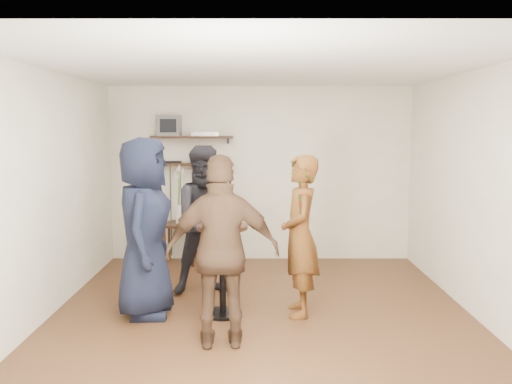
# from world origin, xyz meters

# --- Properties ---
(room) EXTENTS (4.58, 5.08, 2.68)m
(room) POSITION_xyz_m (0.00, 0.00, 1.30)
(room) COLOR #462E16
(room) RESTS_ON ground
(shelf_upper) EXTENTS (1.20, 0.25, 0.04)m
(shelf_upper) POSITION_xyz_m (-1.00, 2.38, 1.85)
(shelf_upper) COLOR black
(shelf_upper) RESTS_ON room
(shelf_lower) EXTENTS (1.20, 0.25, 0.04)m
(shelf_lower) POSITION_xyz_m (-1.00, 2.38, 1.45)
(shelf_lower) COLOR black
(shelf_lower) RESTS_ON room
(crt_monitor) EXTENTS (0.32, 0.30, 0.30)m
(crt_monitor) POSITION_xyz_m (-1.33, 2.38, 2.02)
(crt_monitor) COLOR #59595B
(crt_monitor) RESTS_ON shelf_upper
(dvd_deck) EXTENTS (0.40, 0.24, 0.06)m
(dvd_deck) POSITION_xyz_m (-0.80, 2.38, 1.90)
(dvd_deck) COLOR silver
(dvd_deck) RESTS_ON shelf_upper
(radio) EXTENTS (0.22, 0.10, 0.10)m
(radio) POSITION_xyz_m (-0.90, 2.38, 1.52)
(radio) COLOR black
(radio) RESTS_ON shelf_lower
(power_strip) EXTENTS (0.30, 0.05, 0.03)m
(power_strip) POSITION_xyz_m (-1.32, 2.42, 1.48)
(power_strip) COLOR black
(power_strip) RESTS_ON shelf_lower
(side_table) EXTENTS (0.64, 0.64, 0.60)m
(side_table) POSITION_xyz_m (-1.17, 2.20, 0.50)
(side_table) COLOR black
(side_table) RESTS_ON room
(vase_lilies) EXTENTS (0.18, 0.19, 0.88)m
(vase_lilies) POSITION_xyz_m (-1.17, 2.20, 0.88)
(vase_lilies) COLOR white
(vase_lilies) RESTS_ON side_table
(drinks_table) EXTENTS (0.53, 0.53, 0.98)m
(drinks_table) POSITION_xyz_m (-0.41, 0.00, 0.63)
(drinks_table) COLOR black
(drinks_table) RESTS_ON room
(wine_glass_fl) EXTENTS (0.07, 0.07, 0.20)m
(wine_glass_fl) POSITION_xyz_m (-0.49, -0.03, 1.11)
(wine_glass_fl) COLOR silver
(wine_glass_fl) RESTS_ON drinks_table
(wine_glass_fr) EXTENTS (0.07, 0.07, 0.22)m
(wine_glass_fr) POSITION_xyz_m (-0.36, -0.03, 1.13)
(wine_glass_fr) COLOR silver
(wine_glass_fr) RESTS_ON drinks_table
(wine_glass_bl) EXTENTS (0.06, 0.06, 0.19)m
(wine_glass_bl) POSITION_xyz_m (-0.43, 0.06, 1.11)
(wine_glass_bl) COLOR silver
(wine_glass_bl) RESTS_ON drinks_table
(wine_glass_br) EXTENTS (0.06, 0.06, 0.19)m
(wine_glass_br) POSITION_xyz_m (-0.39, 0.00, 1.11)
(wine_glass_br) COLOR silver
(wine_glass_br) RESTS_ON drinks_table
(person_plaid) EXTENTS (0.43, 0.64, 1.71)m
(person_plaid) POSITION_xyz_m (0.41, 0.03, 0.86)
(person_plaid) COLOR #9F1B12
(person_plaid) RESTS_ON room
(person_dark) EXTENTS (1.02, 0.89, 1.78)m
(person_dark) POSITION_xyz_m (-0.64, 0.79, 0.89)
(person_dark) COLOR black
(person_dark) RESTS_ON room
(person_navy) EXTENTS (0.61, 0.93, 1.90)m
(person_navy) POSITION_xyz_m (-1.24, 0.01, 0.95)
(person_navy) COLOR black
(person_navy) RESTS_ON room
(person_brown) EXTENTS (1.06, 0.50, 1.76)m
(person_brown) POSITION_xyz_m (-0.36, -0.82, 0.88)
(person_brown) COLOR #432C1C
(person_brown) RESTS_ON room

